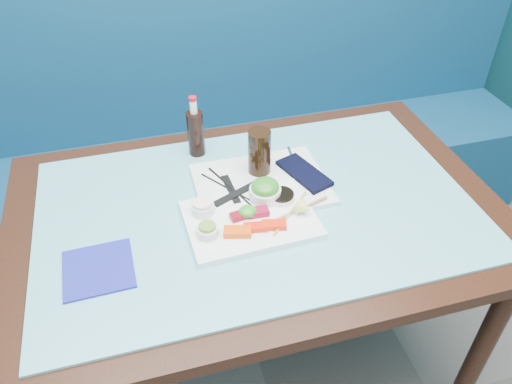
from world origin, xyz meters
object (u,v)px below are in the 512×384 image
object	(u,v)px
seaweed_bowl	(265,194)
blue_napkin	(98,269)
booth_bench	(208,153)
dining_table	(257,229)
cola_glass	(259,152)
serving_tray	(261,184)
cola_bottle_body	(196,134)
sashimi_plate	(250,220)

from	to	relation	value
seaweed_bowl	blue_napkin	xyz separation A→B (m)	(-0.47, -0.14, -0.03)
booth_bench	dining_table	distance (m)	0.89
booth_bench	cola_glass	xyz separation A→B (m)	(0.05, -0.70, 0.47)
dining_table	cola_glass	bearing A→B (deg)	71.47
booth_bench	dining_table	bearing A→B (deg)	-90.00
dining_table	serving_tray	distance (m)	0.13
dining_table	cola_bottle_body	xyz separation A→B (m)	(-0.12, 0.31, 0.17)
booth_bench	sashimi_plate	xyz separation A→B (m)	(-0.04, -0.90, 0.39)
cola_bottle_body	blue_napkin	bearing A→B (deg)	-127.16
sashimi_plate	blue_napkin	world-z (taller)	sashimi_plate
sashimi_plate	cola_bottle_body	bearing A→B (deg)	100.04
cola_glass	blue_napkin	bearing A→B (deg)	-151.51
sashimi_plate	cola_glass	distance (m)	0.23
booth_bench	blue_napkin	world-z (taller)	booth_bench
sashimi_plate	seaweed_bowl	distance (m)	0.10
blue_napkin	cola_bottle_body	bearing A→B (deg)	52.84
booth_bench	seaweed_bowl	xyz separation A→B (m)	(0.03, -0.83, 0.42)
serving_tray	cola_bottle_body	bearing A→B (deg)	124.59
seaweed_bowl	blue_napkin	bearing A→B (deg)	-163.86
sashimi_plate	blue_napkin	size ratio (longest dim) A/B	2.05
booth_bench	dining_table	world-z (taller)	booth_bench
dining_table	sashimi_plate	world-z (taller)	sashimi_plate
sashimi_plate	serving_tray	xyz separation A→B (m)	(0.07, 0.14, -0.00)
dining_table	blue_napkin	distance (m)	0.47
serving_tray	sashimi_plate	bearing A→B (deg)	-116.40
seaweed_bowl	cola_glass	bearing A→B (deg)	81.25
serving_tray	cola_glass	distance (m)	0.10
booth_bench	serving_tray	distance (m)	0.85
sashimi_plate	cola_bottle_body	distance (m)	0.38
cola_glass	cola_bottle_body	xyz separation A→B (m)	(-0.16, 0.17, -0.01)
sashimi_plate	seaweed_bowl	bearing A→B (deg)	45.64
booth_bench	cola_glass	bearing A→B (deg)	-86.20
sashimi_plate	cola_bottle_body	xyz separation A→B (m)	(-0.08, 0.37, 0.07)
seaweed_bowl	dining_table	bearing A→B (deg)	-161.83
dining_table	cola_glass	distance (m)	0.23
dining_table	cola_bottle_body	size ratio (longest dim) A/B	9.34
cola_bottle_body	blue_napkin	world-z (taller)	cola_bottle_body
blue_napkin	cola_glass	bearing A→B (deg)	28.49
dining_table	serving_tray	xyz separation A→B (m)	(0.04, 0.08, 0.10)
cola_glass	booth_bench	bearing A→B (deg)	93.80
booth_bench	dining_table	xyz separation A→B (m)	(0.00, -0.84, 0.29)
booth_bench	blue_napkin	distance (m)	1.13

